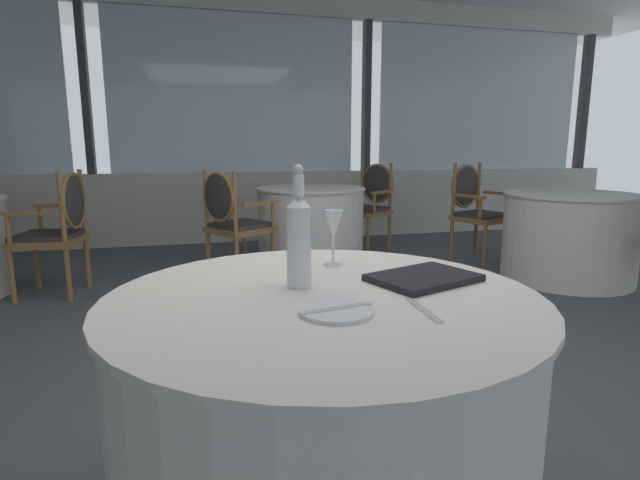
{
  "coord_description": "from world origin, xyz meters",
  "views": [
    {
      "loc": [
        -0.52,
        -2.14,
        1.15
      ],
      "look_at": [
        -0.16,
        -0.72,
        0.87
      ],
      "focal_mm": 27.59,
      "sensor_mm": 36.0,
      "label": 1
    }
  ],
  "objects_px": {
    "dining_chair_0_1": "(59,224)",
    "dining_chair_2_0": "(474,204)",
    "wine_glass": "(333,226)",
    "dining_chair_1_0": "(370,200)",
    "dining_chair_1_1": "(232,217)",
    "water_bottle": "(299,238)",
    "menu_book": "(424,278)",
    "side_plate": "(336,311)"
  },
  "relations": [
    {
      "from": "dining_chair_1_1",
      "to": "wine_glass",
      "type": "bearing_deg",
      "value": -119.73
    },
    {
      "from": "dining_chair_0_1",
      "to": "dining_chair_2_0",
      "type": "height_order",
      "value": "dining_chair_2_0"
    },
    {
      "from": "dining_chair_1_0",
      "to": "dining_chair_1_1",
      "type": "bearing_deg",
      "value": -0.0
    },
    {
      "from": "dining_chair_1_0",
      "to": "dining_chair_1_1",
      "type": "height_order",
      "value": "dining_chair_1_0"
    },
    {
      "from": "side_plate",
      "to": "wine_glass",
      "type": "xyz_separation_m",
      "value": [
        0.12,
        0.46,
        0.13
      ]
    },
    {
      "from": "side_plate",
      "to": "dining_chair_1_1",
      "type": "height_order",
      "value": "dining_chair_1_1"
    },
    {
      "from": "dining_chair_2_0",
      "to": "side_plate",
      "type": "bearing_deg",
      "value": -57.74
    },
    {
      "from": "menu_book",
      "to": "dining_chair_1_1",
      "type": "height_order",
      "value": "dining_chair_1_1"
    },
    {
      "from": "dining_chair_0_1",
      "to": "dining_chair_1_1",
      "type": "bearing_deg",
      "value": -168.84
    },
    {
      "from": "wine_glass",
      "to": "dining_chair_0_1",
      "type": "xyz_separation_m",
      "value": [
        -1.46,
        2.59,
        -0.33
      ]
    },
    {
      "from": "dining_chair_2_0",
      "to": "wine_glass",
      "type": "bearing_deg",
      "value": -60.37
    },
    {
      "from": "water_bottle",
      "to": "menu_book",
      "type": "distance_m",
      "value": 0.39
    },
    {
      "from": "dining_chair_0_1",
      "to": "dining_chair_2_0",
      "type": "bearing_deg",
      "value": -166.36
    },
    {
      "from": "wine_glass",
      "to": "water_bottle",
      "type": "bearing_deg",
      "value": -126.28
    },
    {
      "from": "side_plate",
      "to": "menu_book",
      "type": "bearing_deg",
      "value": 32.28
    },
    {
      "from": "water_bottle",
      "to": "dining_chair_2_0",
      "type": "height_order",
      "value": "water_bottle"
    },
    {
      "from": "wine_glass",
      "to": "menu_book",
      "type": "height_order",
      "value": "wine_glass"
    },
    {
      "from": "side_plate",
      "to": "dining_chair_1_0",
      "type": "bearing_deg",
      "value": 68.9
    },
    {
      "from": "dining_chair_1_1",
      "to": "dining_chair_1_0",
      "type": "bearing_deg",
      "value": 0.0
    },
    {
      "from": "wine_glass",
      "to": "menu_book",
      "type": "relative_size",
      "value": 0.63
    },
    {
      "from": "side_plate",
      "to": "dining_chair_0_1",
      "type": "distance_m",
      "value": 3.34
    },
    {
      "from": "dining_chair_1_0",
      "to": "dining_chair_1_1",
      "type": "relative_size",
      "value": 1.01
    },
    {
      "from": "side_plate",
      "to": "dining_chair_1_0",
      "type": "distance_m",
      "value": 4.47
    },
    {
      "from": "dining_chair_0_1",
      "to": "dining_chair_2_0",
      "type": "relative_size",
      "value": 0.98
    },
    {
      "from": "dining_chair_1_1",
      "to": "water_bottle",
      "type": "bearing_deg",
      "value": -123.19
    },
    {
      "from": "dining_chair_0_1",
      "to": "dining_chair_1_1",
      "type": "height_order",
      "value": "dining_chair_0_1"
    },
    {
      "from": "menu_book",
      "to": "wine_glass",
      "type": "bearing_deg",
      "value": 108.69
    },
    {
      "from": "side_plate",
      "to": "dining_chair_2_0",
      "type": "relative_size",
      "value": 0.18
    },
    {
      "from": "side_plate",
      "to": "dining_chair_1_1",
      "type": "relative_size",
      "value": 0.19
    },
    {
      "from": "dining_chair_2_0",
      "to": "dining_chair_0_1",
      "type": "bearing_deg",
      "value": -106.73
    },
    {
      "from": "menu_book",
      "to": "dining_chair_1_0",
      "type": "relative_size",
      "value": 0.3
    },
    {
      "from": "dining_chair_1_0",
      "to": "dining_chair_2_0",
      "type": "height_order",
      "value": "dining_chair_2_0"
    },
    {
      "from": "water_bottle",
      "to": "dining_chair_0_1",
      "type": "distance_m",
      "value": 3.12
    },
    {
      "from": "side_plate",
      "to": "wine_glass",
      "type": "relative_size",
      "value": 0.97
    },
    {
      "from": "dining_chair_1_0",
      "to": "water_bottle",
      "type": "bearing_deg",
      "value": 34.42
    },
    {
      "from": "menu_book",
      "to": "dining_chair_2_0",
      "type": "distance_m",
      "value": 3.84
    },
    {
      "from": "menu_book",
      "to": "dining_chair_1_1",
      "type": "relative_size",
      "value": 0.31
    },
    {
      "from": "side_plate",
      "to": "dining_chair_0_1",
      "type": "relative_size",
      "value": 0.19
    },
    {
      "from": "dining_chair_0_1",
      "to": "dining_chair_1_0",
      "type": "relative_size",
      "value": 1.0
    },
    {
      "from": "wine_glass",
      "to": "menu_book",
      "type": "distance_m",
      "value": 0.35
    },
    {
      "from": "side_plate",
      "to": "wine_glass",
      "type": "height_order",
      "value": "wine_glass"
    },
    {
      "from": "wine_glass",
      "to": "dining_chair_1_0",
      "type": "relative_size",
      "value": 0.19
    }
  ]
}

